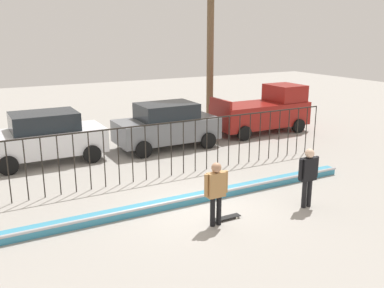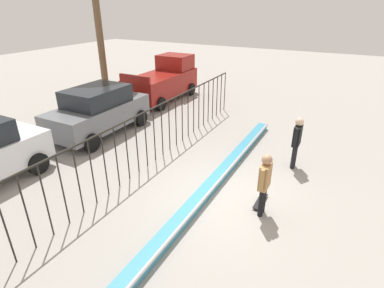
% 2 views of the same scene
% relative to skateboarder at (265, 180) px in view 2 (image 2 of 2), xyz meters
% --- Properties ---
extents(ground_plane, '(60.00, 60.00, 0.00)m').
position_rel_skateboarder_xyz_m(ground_plane, '(0.23, 1.15, -1.01)').
color(ground_plane, '#9E9991').
extents(bowl_coping_ledge, '(11.00, 0.40, 0.27)m').
position_rel_skateboarder_xyz_m(bowl_coping_ledge, '(0.23, 1.60, -0.89)').
color(bowl_coping_ledge, teal).
rests_on(bowl_coping_ledge, ground).
extents(perimeter_fence, '(14.04, 0.04, 1.88)m').
position_rel_skateboarder_xyz_m(perimeter_fence, '(0.23, 4.03, 0.14)').
color(perimeter_fence, black).
rests_on(perimeter_fence, ground).
extents(skateboarder, '(0.68, 0.25, 1.68)m').
position_rel_skateboarder_xyz_m(skateboarder, '(0.00, 0.00, 0.00)').
color(skateboarder, black).
rests_on(skateboarder, ground).
extents(skateboard, '(0.80, 0.20, 0.07)m').
position_rel_skateboarder_xyz_m(skateboard, '(0.42, 0.14, -0.95)').
color(skateboard, black).
rests_on(skateboard, ground).
extents(camera_operator, '(0.69, 0.26, 1.71)m').
position_rel_skateboarder_xyz_m(camera_operator, '(2.87, -0.22, 0.02)').
color(camera_operator, black).
rests_on(camera_operator, ground).
extents(parked_car_gray, '(4.30, 2.12, 1.90)m').
position_rel_skateboarder_xyz_m(parked_car_gray, '(2.10, 7.38, -0.04)').
color(parked_car_gray, slate).
rests_on(parked_car_gray, ground).
extents(pickup_truck, '(4.70, 2.12, 2.24)m').
position_rel_skateboarder_xyz_m(pickup_truck, '(7.50, 7.73, 0.03)').
color(pickup_truck, maroon).
rests_on(pickup_truck, ground).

